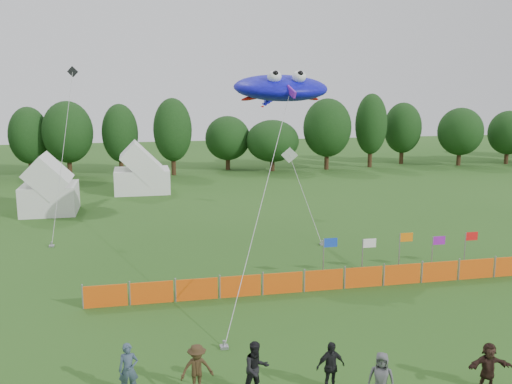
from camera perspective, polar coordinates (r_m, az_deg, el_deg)
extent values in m
plane|color=#234C16|center=(19.89, 3.75, -18.19)|extent=(160.00, 160.00, 0.00)
cylinder|color=#382314|center=(64.44, -21.58, 2.53)|extent=(0.50, 0.50, 2.38)
ellipsoid|color=black|center=(64.10, -21.78, 5.28)|extent=(4.09, 4.09, 5.35)
cylinder|color=#382314|center=(63.06, -18.15, 2.68)|extent=(0.50, 0.50, 2.57)
ellipsoid|color=black|center=(62.70, -18.33, 5.71)|extent=(5.20, 5.20, 5.79)
cylinder|color=#382314|center=(62.64, -13.32, 2.82)|extent=(0.50, 0.50, 2.46)
ellipsoid|color=black|center=(62.29, -13.45, 5.76)|extent=(3.78, 3.78, 5.55)
cylinder|color=#382314|center=(61.33, -8.25, 2.93)|extent=(0.50, 0.50, 2.66)
ellipsoid|color=black|center=(60.96, -8.33, 6.17)|extent=(4.05, 4.05, 5.99)
cylinder|color=#382314|center=(64.63, -2.83, 3.13)|extent=(0.50, 0.50, 1.98)
ellipsoid|color=black|center=(64.34, -2.85, 5.41)|extent=(5.06, 5.06, 4.46)
cylinder|color=#382314|center=(63.65, 1.64, 2.96)|extent=(0.50, 0.50, 1.86)
ellipsoid|color=black|center=(63.36, 1.66, 5.13)|extent=(5.86, 5.86, 4.18)
cylinder|color=#382314|center=(65.17, 7.07, 3.40)|extent=(0.50, 0.50, 2.62)
ellipsoid|color=black|center=(64.82, 7.14, 6.40)|extent=(5.41, 5.41, 5.89)
cylinder|color=#382314|center=(67.70, 11.33, 3.62)|extent=(0.50, 0.50, 2.78)
ellipsoid|color=black|center=(67.35, 11.44, 6.69)|extent=(3.67, 3.67, 6.26)
cylinder|color=#382314|center=(71.46, 14.34, 3.72)|extent=(0.50, 0.50, 2.42)
ellipsoid|color=black|center=(71.16, 14.46, 6.24)|extent=(4.46, 4.46, 5.44)
cylinder|color=#382314|center=(71.98, 19.62, 3.40)|extent=(0.50, 0.50, 2.24)
ellipsoid|color=black|center=(71.69, 19.77, 5.71)|extent=(5.26, 5.26, 5.03)
cylinder|color=#382314|center=(75.53, 23.76, 3.38)|extent=(0.50, 0.50, 2.10)
ellipsoid|color=black|center=(75.27, 23.92, 5.45)|extent=(4.74, 4.74, 4.73)
cube|color=silver|center=(45.67, -19.92, -0.62)|extent=(3.95, 3.95, 2.18)
cube|color=white|center=(52.07, -11.32, 1.13)|extent=(4.79, 3.83, 2.11)
cube|color=#E1500C|center=(26.13, -14.83, -10.03)|extent=(1.90, 0.06, 1.00)
cube|color=#E1500C|center=(26.08, -10.38, -9.88)|extent=(1.90, 0.06, 1.00)
cube|color=#E1500C|center=(26.19, -5.94, -9.66)|extent=(1.90, 0.06, 1.00)
cube|color=#E1500C|center=(26.45, -1.57, -9.40)|extent=(1.90, 0.06, 1.00)
cube|color=#E1500C|center=(26.86, 2.68, -9.09)|extent=(1.90, 0.06, 1.00)
cube|color=#E1500C|center=(27.40, 6.78, -8.74)|extent=(1.90, 0.06, 1.00)
cube|color=#E1500C|center=(28.08, 10.69, -8.37)|extent=(1.90, 0.06, 1.00)
cube|color=#E1500C|center=(28.88, 14.40, -7.98)|extent=(1.90, 0.06, 1.00)
cube|color=#E1500C|center=(29.80, 17.88, -7.58)|extent=(1.90, 0.06, 1.00)
cube|color=#E1500C|center=(30.82, 21.14, -7.18)|extent=(1.90, 0.06, 1.00)
cube|color=#E1500C|center=(31.93, 24.18, -6.79)|extent=(1.90, 0.06, 1.00)
cylinder|color=gray|center=(28.42, 6.75, -6.77)|extent=(0.06, 0.06, 2.18)
cube|color=blue|center=(28.28, 7.46, -5.04)|extent=(0.70, 0.02, 0.45)
cylinder|color=gray|center=(29.03, 10.58, -6.62)|extent=(0.06, 0.06, 2.06)
cube|color=white|center=(28.93, 11.28, -5.04)|extent=(0.70, 0.02, 0.45)
cylinder|color=gray|center=(29.84, 14.12, -6.10)|extent=(0.06, 0.06, 2.24)
cube|color=orange|center=(29.75, 14.81, -4.39)|extent=(0.70, 0.02, 0.45)
cylinder|color=gray|center=(31.07, 17.19, -5.95)|extent=(0.06, 0.06, 1.87)
cube|color=purple|center=(31.04, 17.83, -4.64)|extent=(0.70, 0.02, 0.45)
cylinder|color=gray|center=(32.22, 20.15, -5.48)|extent=(0.06, 0.06, 1.93)
cube|color=red|center=(32.22, 20.76, -4.16)|extent=(0.70, 0.02, 0.45)
imported|color=#344456|center=(19.06, -12.63, -16.93)|extent=(0.62, 0.41, 1.70)
imported|color=black|center=(18.58, 0.02, -17.27)|extent=(0.99, 0.84, 1.78)
imported|color=#362715|center=(18.84, -5.93, -17.19)|extent=(1.09, 0.68, 1.63)
imported|color=black|center=(18.97, 7.46, -16.94)|extent=(1.02, 0.54, 1.67)
imported|color=#48494D|center=(18.57, 12.41, -17.77)|extent=(0.97, 0.84, 1.67)
imported|color=black|center=(20.35, 22.22, -15.84)|extent=(1.49, 0.61, 1.57)
ellipsoid|color=#110FDF|center=(32.56, 2.54, 10.37)|extent=(6.21, 5.15, 1.93)
sphere|color=white|center=(31.23, 1.85, 11.46)|extent=(0.77, 0.77, 0.77)
sphere|color=white|center=(31.59, 4.34, 11.42)|extent=(0.77, 0.77, 0.77)
ellipsoid|color=red|center=(32.41, -0.11, 9.48)|extent=(1.62, 0.71, 0.25)
ellipsoid|color=red|center=(33.14, 4.95, 9.47)|extent=(1.62, 0.71, 0.25)
cube|color=purple|center=(30.51, 3.54, 9.98)|extent=(0.37, 0.96, 0.70)
cylinder|color=#A5A5A5|center=(25.69, 0.68, -0.62)|extent=(5.24, 10.30, 9.11)
cube|color=gray|center=(21.87, -3.21, -15.21)|extent=(0.30, 0.30, 0.10)
cube|color=silver|center=(43.01, 3.37, 3.69)|extent=(1.24, 0.34, 1.24)
cylinder|color=#A5A5A5|center=(38.81, 4.83, -0.33)|extent=(0.49, 9.46, 4.34)
cube|color=gray|center=(34.86, 6.64, -5.22)|extent=(0.30, 0.30, 0.10)
cube|color=black|center=(41.24, -17.87, 11.38)|extent=(0.76, 0.22, 0.76)
cylinder|color=#A5A5A5|center=(38.42, -18.76, 3.62)|extent=(1.22, 6.34, 10.42)
cube|color=gray|center=(36.40, -19.76, -5.10)|extent=(0.30, 0.30, 0.10)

